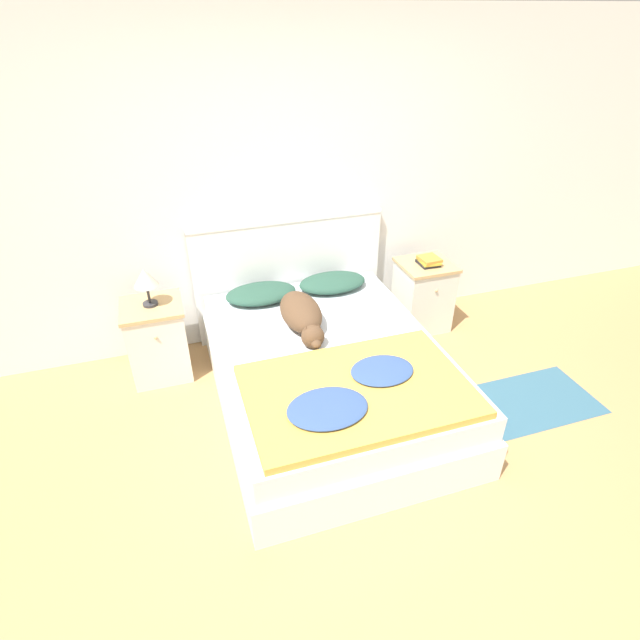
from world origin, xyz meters
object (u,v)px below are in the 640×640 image
nightstand_right (423,295)px  pillow_right (332,282)px  table_lamp (145,279)px  pillow_left (261,293)px  nightstand_left (158,340)px  bed (329,375)px  book_stack (429,261)px  dog (302,315)px

nightstand_right → pillow_right: size_ratio=1.10×
nightstand_right → table_lamp: (-2.30, 0.00, 0.53)m
nightstand_right → pillow_right: 0.88m
nightstand_right → table_lamp: 2.36m
pillow_left → pillow_right: 0.61m
nightstand_left → table_lamp: bearing=90.0°
bed → table_lamp: (-1.15, 0.75, 0.60)m
nightstand_left → pillow_left: size_ratio=1.10×
book_stack → table_lamp: 2.31m
pillow_right → book_stack: 0.86m
pillow_right → book_stack: bearing=-5.5°
nightstand_left → table_lamp: size_ratio=2.13×
nightstand_right → dog: bearing=-160.9°
nightstand_left → pillow_left: 0.88m
bed → nightstand_right: (1.15, 0.75, 0.07)m
book_stack → table_lamp: table_lamp is taller
dog → book_stack: dog is taller
nightstand_right → pillow_right: nightstand_right is taller
pillow_left → book_stack: (1.46, -0.08, 0.11)m
dog → book_stack: 1.32m
nightstand_left → pillow_left: (0.84, 0.06, 0.24)m
pillow_left → dog: 0.53m
nightstand_left → dog: size_ratio=0.84×
nightstand_left → nightstand_right: bearing=0.0°
bed → book_stack: book_stack is taller
nightstand_left → table_lamp: (0.00, 0.00, 0.53)m
bed → nightstand_left: size_ratio=3.27×
nightstand_left → pillow_left: bearing=3.8°
nightstand_right → table_lamp: size_ratio=2.13×
pillow_left → book_stack: bearing=-3.2°
table_lamp → nightstand_right: bearing=-0.1°
pillow_right → table_lamp: bearing=-177.9°
table_lamp → book_stack: bearing=-0.7°
dog → table_lamp: table_lamp is taller
nightstand_left → dog: bearing=-22.4°
dog → nightstand_right: bearing=19.1°
nightstand_right → pillow_right: bearing=176.2°
bed → dog: bearing=108.0°
book_stack → nightstand_right: bearing=94.3°
nightstand_right → nightstand_left: bearing=180.0°
bed → pillow_right: bearing=69.2°
pillow_right → table_lamp: table_lamp is taller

